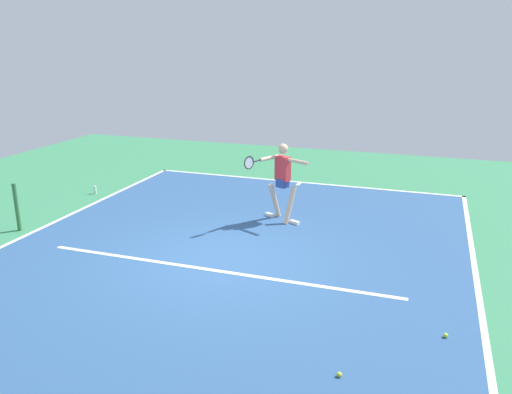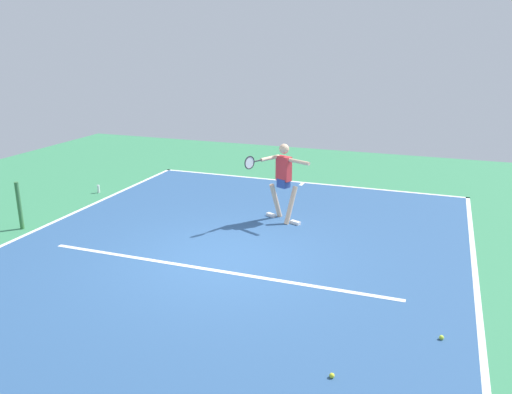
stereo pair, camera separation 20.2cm
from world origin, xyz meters
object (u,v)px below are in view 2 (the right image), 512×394
tennis_player (283,177)px  tennis_ball_by_baseline (441,337)px  tennis_ball_near_player (332,376)px  net_post (19,206)px  water_bottle (98,189)px

tennis_player → tennis_ball_by_baseline: tennis_player is taller
tennis_ball_near_player → tennis_player: bearing=-66.7°
net_post → tennis_player: tennis_player is taller
net_post → tennis_ball_by_baseline: (-8.81, 1.50, -0.50)m
tennis_player → water_bottle: 5.49m
net_post → water_bottle: (0.15, -2.94, -0.43)m
net_post → tennis_ball_near_player: net_post is taller
tennis_player → tennis_ball_near_player: size_ratio=27.49×
net_post → tennis_player: bearing=-154.6°
tennis_ball_near_player → tennis_ball_by_baseline: size_ratio=1.00×
tennis_player → water_bottle: tennis_player is taller
tennis_player → tennis_ball_by_baseline: size_ratio=27.49×
tennis_ball_near_player → water_bottle: 9.64m
tennis_ball_by_baseline → water_bottle: (8.95, -4.44, 0.08)m
tennis_ball_by_baseline → water_bottle: 9.99m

